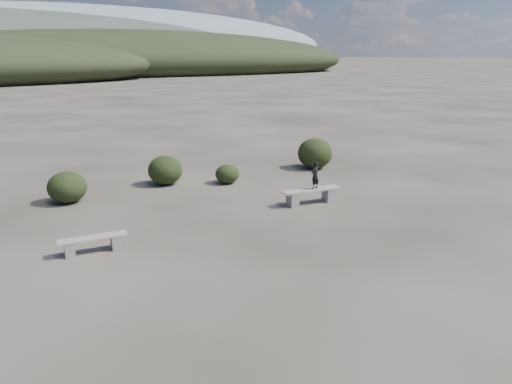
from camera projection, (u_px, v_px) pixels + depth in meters
ground at (362, 273)px, 10.89m from camera, size 1200.00×1200.00×0.00m
bench_left at (93, 243)px, 11.94m from camera, size 1.64×0.53×0.40m
bench_right at (311, 195)px, 15.84m from camera, size 2.01×0.69×0.49m
seated_person at (315, 175)px, 15.72m from camera, size 0.36×0.28×0.88m
shrub_a at (67, 187)px, 15.95m from camera, size 1.23×1.23×1.01m
shrub_b at (165, 170)px, 18.16m from camera, size 1.25×1.25×1.07m
shrub_c at (227, 174)px, 18.36m from camera, size 0.88×0.88×0.70m
shrub_d at (315, 153)px, 20.76m from camera, size 1.44×1.44×1.26m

